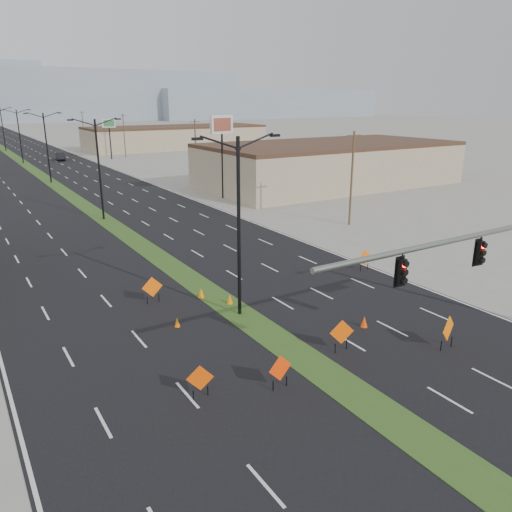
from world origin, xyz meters
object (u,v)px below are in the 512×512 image
streetlight_3 (19,135)px  construction_sign_5 (365,258)px  pole_sign_east_near (222,131)px  streetlight_2 (47,146)px  signal_mast (503,255)px  cone_2 (230,299)px  construction_sign_3 (342,333)px  car_mid (60,157)px  streetlight_0 (239,223)px  construction_sign_2 (152,288)px  streetlight_1 (99,166)px  cone_3 (201,293)px  construction_sign_0 (200,379)px  streetlight_4 (3,128)px  construction_sign_1 (280,369)px  pole_sign_east_far (109,127)px  construction_sign_4 (448,330)px  cone_1 (364,322)px  cone_0 (177,322)px

streetlight_3 → construction_sign_5: size_ratio=6.38×
pole_sign_east_near → streetlight_2: bearing=112.4°
signal_mast → cone_2: size_ratio=24.97×
pole_sign_east_near → construction_sign_3: bearing=-121.2°
car_mid → streetlight_0: bearing=-86.9°
streetlight_2 → construction_sign_2: size_ratio=5.94×
construction_sign_3 → construction_sign_5: 12.67m
streetlight_1 → cone_3: 25.13m
streetlight_3 → construction_sign_0: size_ratio=6.67×
streetlight_2 → cone_2: streetlight_2 is taller
streetlight_4 → cone_2: 110.54m
signal_mast → cone_2: signal_mast is taller
construction_sign_1 → construction_sign_3: construction_sign_3 is taller
streetlight_1 → streetlight_2: size_ratio=1.00×
construction_sign_1 → pole_sign_east_far: bearing=73.2°
streetlight_2 → construction_sign_3: streetlight_2 is taller
streetlight_0 → construction_sign_1: bearing=-107.6°
construction_sign_4 → streetlight_1: bearing=82.5°
construction_sign_5 → cone_1: (-6.62, -6.97, -0.60)m
streetlight_2 → construction_sign_5: streetlight_2 is taller
streetlight_0 → construction_sign_4: bearing=-53.8°
construction_sign_4 → cone_0: size_ratio=3.33×
car_mid → cone_2: bearing=-86.8°
streetlight_0 → construction_sign_5: (11.50, 1.95, -4.50)m
construction_sign_1 → pole_sign_east_far: (19.07, 89.52, 5.60)m
streetlight_1 → construction_sign_2: streetlight_1 is taller
construction_sign_4 → cone_2: (-6.37, 10.58, -0.72)m
construction_sign_4 → construction_sign_5: size_ratio=1.13×
construction_sign_4 → construction_sign_5: construction_sign_4 is taller
construction_sign_3 → cone_1: (2.88, 1.41, -0.66)m
streetlight_3 → construction_sign_2: 80.03m
signal_mast → construction_sign_1: (-10.97, 2.40, -3.86)m
car_mid → construction_sign_4: bearing=-82.4°
construction_sign_1 → cone_0: construction_sign_1 is taller
construction_sign_4 → cone_3: (-7.39, 12.40, -0.71)m
cone_3 → pole_sign_east_far: bearing=77.5°
streetlight_4 → cone_0: streetlight_4 is taller
construction_sign_1 → pole_sign_east_far: 91.70m
streetlight_2 → construction_sign_2: streetlight_2 is taller
streetlight_3 → construction_sign_1: 91.75m
signal_mast → cone_0: bearing=139.9°
streetlight_4 → pole_sign_east_near: bearing=-78.7°
streetlight_3 → cone_0: bearing=-92.5°
streetlight_3 → pole_sign_east_far: (16.66, -2.08, 1.11)m
streetlight_0 → car_mid: (7.15, 85.14, -4.64)m
car_mid → cone_0: bearing=-89.4°
construction_sign_5 → construction_sign_4: bearing=-117.4°
construction_sign_1 → cone_1: size_ratio=2.48×
pole_sign_east_far → cone_0: bearing=-81.0°
car_mid → construction_sign_5: (4.35, -83.20, 0.14)m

